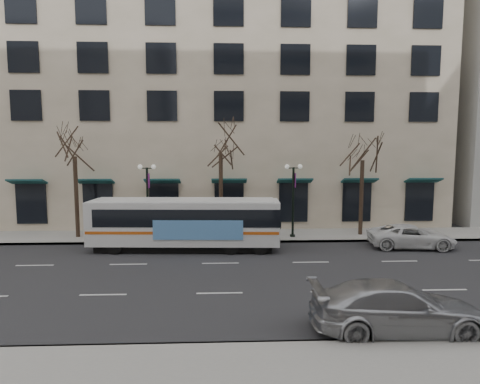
{
  "coord_description": "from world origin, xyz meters",
  "views": [
    {
      "loc": [
        0.21,
        -19.16,
        6.21
      ],
      "look_at": [
        1.05,
        1.66,
        4.0
      ],
      "focal_mm": 30.0,
      "sensor_mm": 36.0,
      "label": 1
    }
  ],
  "objects": [
    {
      "name": "ground",
      "position": [
        0.0,
        0.0,
        0.0
      ],
      "size": [
        160.0,
        160.0,
        0.0
      ],
      "primitive_type": "plane",
      "color": "black",
      "rests_on": "ground"
    },
    {
      "name": "sidewalk_far",
      "position": [
        5.0,
        9.0,
        0.07
      ],
      "size": [
        80.0,
        4.0,
        0.15
      ],
      "primitive_type": "cube",
      "color": "gray",
      "rests_on": "ground"
    },
    {
      "name": "building_hotel",
      "position": [
        -2.0,
        21.0,
        12.0
      ],
      "size": [
        40.0,
        20.0,
        24.0
      ],
      "primitive_type": "cube",
      "color": "tan",
      "rests_on": "ground"
    },
    {
      "name": "tree_far_left",
      "position": [
        -10.0,
        8.8,
        6.7
      ],
      "size": [
        3.6,
        3.6,
        8.34
      ],
      "color": "black",
      "rests_on": "ground"
    },
    {
      "name": "tree_far_mid",
      "position": [
        0.0,
        8.8,
        6.91
      ],
      "size": [
        3.6,
        3.6,
        8.55
      ],
      "color": "black",
      "rests_on": "ground"
    },
    {
      "name": "tree_far_right",
      "position": [
        10.0,
        8.8,
        6.42
      ],
      "size": [
        3.6,
        3.6,
        8.06
      ],
      "color": "black",
      "rests_on": "ground"
    },
    {
      "name": "lamp_post_left",
      "position": [
        -4.99,
        8.2,
        2.94
      ],
      "size": [
        1.22,
        0.45,
        5.21
      ],
      "color": "black",
      "rests_on": "ground"
    },
    {
      "name": "lamp_post_right",
      "position": [
        5.01,
        8.2,
        2.94
      ],
      "size": [
        1.22,
        0.45,
        5.21
      ],
      "color": "black",
      "rests_on": "ground"
    },
    {
      "name": "city_bus",
      "position": [
        -2.14,
        5.42,
        1.73
      ],
      "size": [
        11.77,
        3.14,
        3.16
      ],
      "rotation": [
        0.0,
        0.0,
        -0.05
      ],
      "color": "silver",
      "rests_on": "ground"
    },
    {
      "name": "silver_car",
      "position": [
        6.08,
        -6.2,
        0.85
      ],
      "size": [
        5.91,
        2.53,
        1.7
      ],
      "primitive_type": "imported",
      "rotation": [
        0.0,
        0.0,
        1.55
      ],
      "color": "#A5A6AC",
      "rests_on": "ground"
    },
    {
      "name": "white_pickup",
      "position": [
        12.08,
        5.34,
        0.73
      ],
      "size": [
        5.51,
        2.99,
        1.47
      ],
      "primitive_type": "imported",
      "rotation": [
        0.0,
        0.0,
        1.46
      ],
      "color": "silver",
      "rests_on": "ground"
    }
  ]
}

